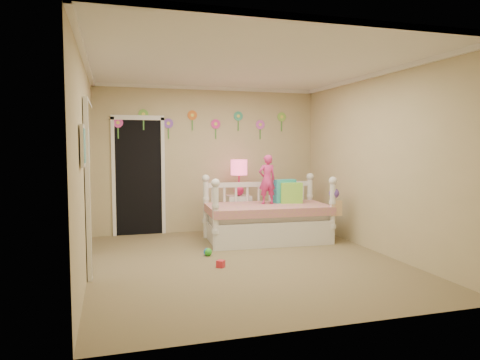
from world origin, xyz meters
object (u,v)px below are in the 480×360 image
object	(u,v)px
daybed	(267,208)
table_lamp	(239,172)
child	(267,179)
nightstand	(239,214)

from	to	relation	value
daybed	table_lamp	bearing A→B (deg)	113.48
child	table_lamp	size ratio (longest dim) A/B	1.27
child	nightstand	xyz separation A→B (m)	(-0.29, 0.64, -0.66)
child	table_lamp	distance (m)	0.71
nightstand	table_lamp	distance (m)	0.76
child	table_lamp	xyz separation A→B (m)	(-0.29, 0.64, 0.09)
daybed	child	distance (m)	0.47
child	nightstand	size ratio (longest dim) A/B	1.20
child	nightstand	distance (m)	0.97
child	table_lamp	bearing A→B (deg)	-68.50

